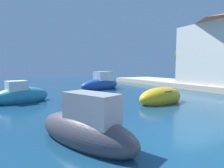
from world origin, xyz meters
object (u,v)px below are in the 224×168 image
Objects in this scene: moored_boat_3 at (101,84)px; moored_boat_4 at (21,96)px; moored_boat_2 at (161,97)px; moored_boat_5 at (85,128)px; quayside_tree at (184,55)px.

moored_boat_3 reaches higher than moored_boat_4.
moored_boat_4 is at bearing 142.93° from moored_boat_2.
moored_boat_4 is (-7.27, 4.22, 0.06)m from moored_boat_2.
moored_boat_2 is 8.22m from moored_boat_3.
moored_boat_3 reaches higher than moored_boat_2.
moored_boat_2 is 8.41m from moored_boat_4.
moored_boat_3 is at bearing 13.34° from moored_boat_4.
moored_boat_5 is at bearing -96.23° from moored_boat_4.
moored_boat_4 reaches higher than moored_boat_2.
moored_boat_5 is at bearing 43.43° from moored_boat_3.
quayside_tree is at bearing 28.41° from moored_boat_2.
moored_boat_2 is at bearing -45.83° from moored_boat_4.
moored_boat_5 is 19.97m from quayside_tree.
moored_boat_2 is at bearing 70.96° from moored_boat_3.
quayside_tree is at bearing 156.11° from moored_boat_3.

